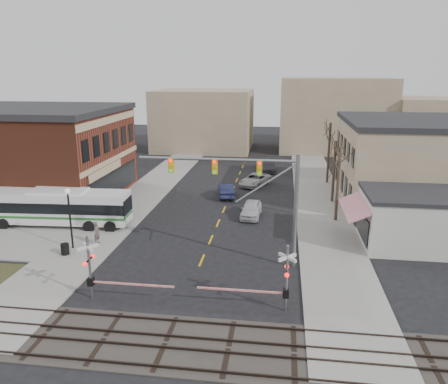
# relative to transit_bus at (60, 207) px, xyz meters

# --- Properties ---
(ground) EXTENTS (160.00, 160.00, 0.00)m
(ground) POSITION_rel_transit_bus_xyz_m (13.59, -7.50, -1.77)
(ground) COLOR black
(ground) RESTS_ON ground
(sidewalk_west) EXTENTS (5.00, 60.00, 0.12)m
(sidewalk_west) POSITION_rel_transit_bus_xyz_m (4.09, 12.50, -1.71)
(sidewalk_west) COLOR gray
(sidewalk_west) RESTS_ON ground
(sidewalk_east) EXTENTS (5.00, 60.00, 0.12)m
(sidewalk_east) POSITION_rel_transit_bus_xyz_m (23.09, 12.50, -1.71)
(sidewalk_east) COLOR gray
(sidewalk_east) RESTS_ON ground
(ballast_strip) EXTENTS (160.00, 5.00, 0.06)m
(ballast_strip) POSITION_rel_transit_bus_xyz_m (13.59, -15.50, -1.74)
(ballast_strip) COLOR #332D28
(ballast_strip) RESTS_ON ground
(rail_tracks) EXTENTS (160.00, 3.91, 0.14)m
(rail_tracks) POSITION_rel_transit_bus_xyz_m (13.59, -15.50, -1.65)
(rail_tracks) COLOR #2D231E
(rail_tracks) RESTS_ON ground
(tan_building) EXTENTS (20.30, 15.30, 8.50)m
(tan_building) POSITION_rel_transit_bus_xyz_m (35.59, 12.50, 2.49)
(tan_building) COLOR gray
(tan_building) RESTS_ON ground
(awning_shop) EXTENTS (9.74, 6.20, 4.30)m
(awning_shop) POSITION_rel_transit_bus_xyz_m (29.56, -0.50, 0.39)
(awning_shop) COLOR beige
(awning_shop) RESTS_ON ground
(tree_east_a) EXTENTS (0.28, 0.28, 6.75)m
(tree_east_a) POSITION_rel_transit_bus_xyz_m (24.09, 4.50, 1.73)
(tree_east_a) COLOR #382B21
(tree_east_a) RESTS_ON sidewalk_east
(tree_east_b) EXTENTS (0.28, 0.28, 6.30)m
(tree_east_b) POSITION_rel_transit_bus_xyz_m (24.39, 10.50, 1.50)
(tree_east_b) COLOR #382B21
(tree_east_b) RESTS_ON sidewalk_east
(tree_east_c) EXTENTS (0.28, 0.28, 7.20)m
(tree_east_c) POSITION_rel_transit_bus_xyz_m (24.59, 18.50, 1.95)
(tree_east_c) COLOR #382B21
(tree_east_c) RESTS_ON sidewalk_east
(transit_bus) EXTENTS (12.28, 3.39, 3.13)m
(transit_bus) POSITION_rel_transit_bus_xyz_m (0.00, 0.00, 0.00)
(transit_bus) COLOR silver
(transit_bus) RESTS_ON ground
(traffic_signal_mast) EXTENTS (10.84, 0.30, 8.00)m
(traffic_signal_mast) POSITION_rel_transit_bus_xyz_m (17.17, -5.68, 4.01)
(traffic_signal_mast) COLOR gray
(traffic_signal_mast) RESTS_ON ground
(rr_crossing_west) EXTENTS (5.60, 1.36, 4.00)m
(rr_crossing_west) POSITION_rel_transit_bus_xyz_m (8.45, -11.70, 0.20)
(rr_crossing_west) COLOR gray
(rr_crossing_west) RESTS_ON ground
(rr_crossing_east) EXTENTS (5.60, 1.36, 4.00)m
(rr_crossing_east) POSITION_rel_transit_bus_xyz_m (19.14, -11.57, 0.20)
(rr_crossing_east) COLOR gray
(rr_crossing_east) RESTS_ON ground
(street_lamp) EXTENTS (0.44, 0.44, 4.72)m
(street_lamp) POSITION_rel_transit_bus_xyz_m (3.43, -4.81, 1.69)
(street_lamp) COLOR black
(street_lamp) RESTS_ON sidewalk_west
(trash_bin) EXTENTS (0.60, 0.60, 0.82)m
(trash_bin) POSITION_rel_transit_bus_xyz_m (3.44, -6.03, -1.24)
(trash_bin) COLOR black
(trash_bin) RESTS_ON sidewalk_west
(car_a) EXTENTS (1.95, 4.40, 1.47)m
(car_a) POSITION_rel_transit_bus_xyz_m (16.39, 4.74, -1.03)
(car_a) COLOR silver
(car_a) RESTS_ON ground
(car_b) EXTENTS (2.30, 4.52, 1.42)m
(car_b) POSITION_rel_transit_bus_xyz_m (13.21, 11.05, -1.06)
(car_b) COLOR #171C3B
(car_b) RESTS_ON ground
(car_c) EXTENTS (4.01, 5.51, 1.39)m
(car_c) POSITION_rel_transit_bus_xyz_m (15.99, 16.25, -1.07)
(car_c) COLOR #B4B4B4
(car_c) RESTS_ON ground
(car_d) EXTENTS (2.87, 5.16, 1.41)m
(car_d) POSITION_rel_transit_bus_xyz_m (17.09, 24.25, -1.06)
(car_d) COLOR #46464C
(car_d) RESTS_ON ground
(pedestrian_near) EXTENTS (0.48, 0.69, 1.82)m
(pedestrian_near) POSITION_rel_transit_bus_xyz_m (4.97, -3.76, -0.74)
(pedestrian_near) COLOR #584A46
(pedestrian_near) RESTS_ON sidewalk_west
(pedestrian_far) EXTENTS (0.98, 0.93, 1.60)m
(pedestrian_far) POSITION_rel_transit_bus_xyz_m (4.12, 0.19, -0.85)
(pedestrian_far) COLOR #313257
(pedestrian_far) RESTS_ON sidewalk_west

